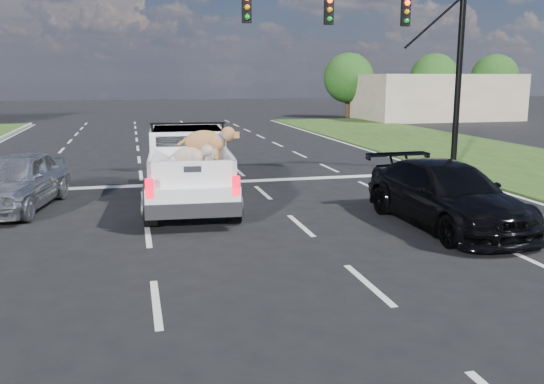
# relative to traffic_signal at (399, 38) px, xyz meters

# --- Properties ---
(ground) EXTENTS (160.00, 160.00, 0.00)m
(ground) POSITION_rel_traffic_signal_xyz_m (-7.20, -10.50, -4.73)
(ground) COLOR black
(ground) RESTS_ON ground
(road_markings) EXTENTS (17.75, 60.00, 0.01)m
(road_markings) POSITION_rel_traffic_signal_xyz_m (-7.20, -3.94, -4.72)
(road_markings) COLOR silver
(road_markings) RESTS_ON ground
(traffic_signal) EXTENTS (9.11, 0.31, 7.00)m
(traffic_signal) POSITION_rel_traffic_signal_xyz_m (0.00, 0.00, 0.00)
(traffic_signal) COLOR black
(traffic_signal) RESTS_ON ground
(building_right) EXTENTS (12.00, 7.00, 3.60)m
(building_right) POSITION_rel_traffic_signal_xyz_m (14.80, 23.50, -2.93)
(building_right) COLOR #C9B399
(building_right) RESTS_ON ground
(tree_far_d) EXTENTS (4.20, 4.20, 5.40)m
(tree_far_d) POSITION_rel_traffic_signal_xyz_m (8.80, 27.50, -1.44)
(tree_far_d) COLOR #332114
(tree_far_d) RESTS_ON ground
(tree_far_e) EXTENTS (4.20, 4.20, 5.40)m
(tree_far_e) POSITION_rel_traffic_signal_xyz_m (16.80, 27.50, -1.44)
(tree_far_e) COLOR #332114
(tree_far_e) RESTS_ON ground
(tree_far_f) EXTENTS (4.20, 4.20, 5.40)m
(tree_far_f) POSITION_rel_traffic_signal_xyz_m (22.80, 27.50, -1.44)
(tree_far_f) COLOR #332114
(tree_far_f) RESTS_ON ground
(pickup_truck) EXTENTS (2.57, 6.05, 2.22)m
(pickup_truck) POSITION_rel_traffic_signal_xyz_m (-7.70, -3.48, -3.68)
(pickup_truck) COLOR black
(pickup_truck) RESTS_ON ground
(silver_sedan) EXTENTS (2.62, 4.70, 1.51)m
(silver_sedan) POSITION_rel_traffic_signal_xyz_m (-12.20, -3.05, -3.97)
(silver_sedan) COLOR #B5B7BD
(silver_sedan) RESTS_ON ground
(black_coupe) EXTENTS (2.27, 5.18, 1.48)m
(black_coupe) POSITION_rel_traffic_signal_xyz_m (-2.20, -7.33, -3.98)
(black_coupe) COLOR black
(black_coupe) RESTS_ON ground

